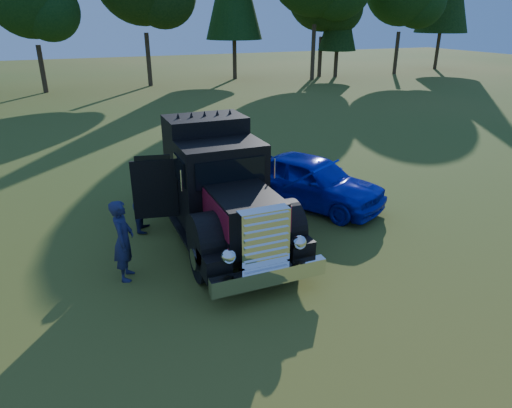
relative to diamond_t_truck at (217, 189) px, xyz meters
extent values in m
plane|color=#2C5017|center=(-0.53, -1.43, -1.28)|extent=(120.00, 120.00, 0.00)
cylinder|color=#2D2116|center=(-4.53, 28.07, 0.43)|extent=(0.36, 0.36, 3.42)
sphere|color=black|center=(-3.39, 27.31, 4.42)|extent=(4.18, 4.18, 4.18)
cylinder|color=#2D2116|center=(3.47, 28.57, 0.79)|extent=(0.36, 0.36, 4.14)
cylinder|color=#2D2116|center=(11.47, 30.07, 0.97)|extent=(0.36, 0.36, 4.50)
cylinder|color=#2D2116|center=(19.47, 28.57, 0.52)|extent=(0.36, 0.36, 3.60)
sphere|color=black|center=(20.67, 27.77, 4.72)|extent=(4.40, 4.40, 4.40)
cylinder|color=#2D2116|center=(27.47, 27.57, 0.70)|extent=(0.36, 0.36, 3.96)
sphere|color=black|center=(28.79, 26.69, 5.32)|extent=(4.84, 4.84, 4.84)
cylinder|color=#2D2116|center=(34.47, 29.57, 1.15)|extent=(0.36, 0.36, 4.86)
cylinder|color=#2D2116|center=(17.80, 26.97, 1.06)|extent=(0.36, 0.36, 4.68)
cylinder|color=#2D2116|center=(20.77, 27.79, 0.28)|extent=(0.36, 0.36, 3.13)
cone|color=black|center=(20.77, 27.79, 4.37)|extent=(3.48, 3.48, 6.52)
cylinder|color=black|center=(-1.04, -2.08, -0.73)|extent=(0.32, 1.10, 1.10)
cylinder|color=black|center=(1.06, -2.08, -0.73)|extent=(0.32, 1.10, 1.10)
cylinder|color=black|center=(-1.04, 2.72, -0.73)|extent=(0.32, 1.10, 1.10)
cylinder|color=black|center=(1.06, 2.72, -0.73)|extent=(0.32, 1.10, 1.10)
cylinder|color=black|center=(-0.71, 2.72, -0.73)|extent=(0.32, 1.10, 1.10)
cylinder|color=black|center=(0.73, 2.72, -0.73)|extent=(0.32, 1.10, 1.10)
cube|color=black|center=(0.01, 0.52, -0.66)|extent=(1.60, 6.40, 0.28)
cube|color=white|center=(0.01, -3.33, -0.73)|extent=(2.50, 0.22, 0.36)
cube|color=white|center=(0.01, -3.03, -0.03)|extent=(1.05, 0.30, 1.30)
cube|color=black|center=(0.01, -1.98, 0.02)|extent=(1.35, 1.80, 1.10)
cube|color=maroon|center=(-0.68, -1.98, 0.22)|extent=(0.02, 1.80, 0.60)
cube|color=maroon|center=(0.70, -1.98, 0.22)|extent=(0.02, 1.80, 0.60)
cylinder|color=black|center=(-0.94, -2.08, -0.33)|extent=(0.55, 1.24, 1.24)
cylinder|color=black|center=(0.96, -2.08, -0.33)|extent=(0.55, 1.24, 1.24)
sphere|color=white|center=(-0.77, -3.10, -0.23)|extent=(0.32, 0.32, 0.32)
sphere|color=white|center=(0.79, -3.10, -0.23)|extent=(0.32, 0.32, 0.32)
cube|color=black|center=(0.01, -0.43, 0.27)|extent=(2.05, 1.30, 2.10)
cube|color=black|center=(0.01, -1.10, 0.77)|extent=(1.70, 0.05, 0.65)
cube|color=black|center=(0.01, 0.87, 0.47)|extent=(2.05, 1.30, 2.50)
cube|color=black|center=(0.01, 2.52, -0.33)|extent=(2.00, 2.00, 0.35)
cube|color=black|center=(-1.56, 0.12, 0.17)|extent=(1.09, 0.27, 1.50)
cube|color=maroon|center=(-1.57, 0.17, 0.02)|extent=(0.84, 0.18, 0.75)
imported|color=#07139E|center=(3.28, 0.90, -0.50)|extent=(3.88, 4.90, 1.56)
cube|color=#07139E|center=(2.44, -0.58, 0.27)|extent=(1.59, 1.45, 0.67)
imported|color=#1A243D|center=(-2.57, -1.34, -0.35)|extent=(0.62, 0.78, 1.85)
imported|color=#1A283E|center=(-1.75, 1.01, -0.48)|extent=(0.83, 0.93, 1.59)
camera|label=1|loc=(-3.29, -10.58, 4.16)|focal=32.00mm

